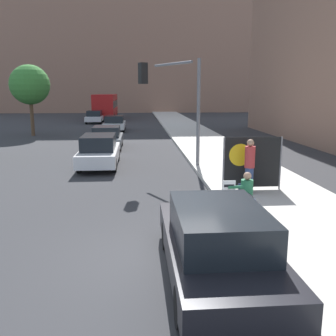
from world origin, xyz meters
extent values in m
plane|color=#303033|center=(0.00, 0.00, 0.00)|extent=(160.00, 160.00, 0.00)
cube|color=beige|center=(3.95, 15.00, 0.08)|extent=(4.04, 90.00, 0.16)
cube|color=#936B56|center=(-2.00, 62.34, 17.41)|extent=(52.00, 12.00, 34.83)
cylinder|color=#474C56|center=(2.21, 2.26, 0.38)|extent=(0.03, 0.03, 0.43)
cylinder|color=#474C56|center=(2.58, 2.26, 0.38)|extent=(0.03, 0.03, 0.43)
cylinder|color=#474C56|center=(2.21, 2.63, 0.38)|extent=(0.03, 0.03, 0.43)
cylinder|color=#474C56|center=(2.58, 2.63, 0.38)|extent=(0.03, 0.03, 0.43)
cube|color=navy|center=(2.40, 2.45, 0.60)|extent=(0.40, 0.40, 0.02)
cube|color=navy|center=(2.40, 2.64, 0.80)|extent=(0.40, 0.02, 0.38)
cylinder|color=#424247|center=(2.40, 2.29, 0.70)|extent=(0.18, 0.42, 0.18)
cylinder|color=#424247|center=(2.40, 2.08, 0.38)|extent=(0.16, 0.16, 0.43)
cube|color=black|center=(2.40, 2.02, 0.21)|extent=(0.20, 0.28, 0.10)
cylinder|color=#236642|center=(2.40, 2.48, 0.87)|extent=(0.34, 0.34, 0.52)
sphere|color=tan|center=(2.40, 2.48, 1.24)|extent=(0.22, 0.22, 0.22)
cylinder|color=#236642|center=(2.07, 2.40, 0.95)|extent=(0.45, 0.09, 0.09)
cube|color=white|center=(1.87, 2.40, 1.00)|extent=(0.36, 0.02, 0.30)
cube|color=black|center=(1.87, 2.39, 1.00)|extent=(0.27, 0.01, 0.07)
cylinder|color=#334775|center=(3.07, 4.52, 0.61)|extent=(0.28, 0.28, 0.90)
cylinder|color=#B23333|center=(3.07, 4.52, 1.41)|extent=(0.34, 0.34, 0.71)
sphere|color=tan|center=(3.07, 4.52, 1.88)|extent=(0.24, 0.24, 0.24)
cylinder|color=slate|center=(2.32, 5.01, 1.09)|extent=(0.06, 0.06, 1.86)
cylinder|color=slate|center=(4.33, 5.01, 1.09)|extent=(0.06, 0.06, 1.86)
cube|color=black|center=(3.32, 5.01, 1.14)|extent=(2.01, 0.02, 1.76)
cylinder|color=yellow|center=(2.88, 4.99, 1.40)|extent=(0.77, 0.01, 0.77)
cylinder|color=slate|center=(2.16, 9.60, 2.57)|extent=(0.16, 0.16, 4.82)
cylinder|color=slate|center=(0.90, 8.95, 4.68)|extent=(1.40, 2.57, 0.11)
cube|color=black|center=(-0.36, 8.30, 4.26)|extent=(0.40, 0.40, 0.84)
sphere|color=green|center=(-0.36, 8.30, 3.98)|extent=(0.18, 0.18, 0.18)
cube|color=black|center=(0.84, -0.83, 0.55)|extent=(1.85, 4.67, 0.56)
cube|color=black|center=(0.84, -1.01, 1.16)|extent=(1.59, 2.43, 0.65)
cylinder|color=black|center=(0.02, 0.62, 0.32)|extent=(0.22, 0.64, 0.64)
cylinder|color=black|center=(1.66, 0.62, 0.32)|extent=(0.22, 0.64, 0.64)
cylinder|color=black|center=(0.02, -2.27, 0.32)|extent=(0.22, 0.64, 0.64)
cylinder|color=black|center=(1.66, -2.27, 0.32)|extent=(0.22, 0.64, 0.64)
cube|color=white|center=(-2.45, 10.51, 0.56)|extent=(1.74, 4.64, 0.58)
cube|color=black|center=(-2.45, 10.32, 1.19)|extent=(1.50, 2.41, 0.67)
cylinder|color=black|center=(-3.21, 11.95, 0.32)|extent=(0.22, 0.64, 0.64)
cylinder|color=black|center=(-1.69, 11.95, 0.32)|extent=(0.22, 0.64, 0.64)
cylinder|color=black|center=(-3.21, 9.07, 0.32)|extent=(0.22, 0.64, 0.64)
cylinder|color=black|center=(-1.69, 9.07, 0.32)|extent=(0.22, 0.64, 0.64)
cube|color=#565B60|center=(-2.53, 16.23, 0.53)|extent=(1.86, 4.13, 0.52)
cube|color=black|center=(-2.53, 16.06, 1.11)|extent=(1.60, 2.15, 0.62)
cylinder|color=black|center=(-3.35, 17.51, 0.32)|extent=(0.22, 0.64, 0.64)
cylinder|color=black|center=(-1.71, 17.51, 0.32)|extent=(0.22, 0.64, 0.64)
cylinder|color=black|center=(-3.35, 14.95, 0.32)|extent=(0.22, 0.64, 0.64)
cylinder|color=black|center=(-1.71, 14.95, 0.32)|extent=(0.22, 0.64, 0.64)
cube|color=white|center=(-2.70, 26.97, 0.53)|extent=(1.88, 4.32, 0.51)
cube|color=black|center=(-2.70, 26.80, 1.09)|extent=(1.62, 2.24, 0.62)
cylinder|color=black|center=(-3.53, 28.31, 0.32)|extent=(0.22, 0.64, 0.64)
cylinder|color=black|center=(-1.87, 28.31, 0.32)|extent=(0.22, 0.64, 0.64)
cylinder|color=black|center=(-3.53, 25.64, 0.32)|extent=(0.22, 0.64, 0.64)
cylinder|color=black|center=(-1.87, 25.64, 0.32)|extent=(0.22, 0.64, 0.64)
cube|color=silver|center=(-5.44, 35.89, 0.53)|extent=(1.79, 4.23, 0.52)
cube|color=black|center=(-5.44, 35.72, 1.11)|extent=(1.54, 2.20, 0.62)
cylinder|color=black|center=(-6.22, 37.20, 0.32)|extent=(0.22, 0.64, 0.64)
cylinder|color=black|center=(-4.66, 37.20, 0.32)|extent=(0.22, 0.64, 0.64)
cylinder|color=black|center=(-6.22, 34.58, 0.32)|extent=(0.22, 0.64, 0.64)
cylinder|color=black|center=(-4.66, 34.58, 0.32)|extent=(0.22, 0.64, 0.64)
cube|color=red|center=(-4.65, 41.98, 1.80)|extent=(2.49, 10.09, 2.72)
cube|color=black|center=(-4.65, 41.98, 1.96)|extent=(2.51, 9.59, 0.89)
cylinder|color=black|center=(-5.74, 45.11, 0.52)|extent=(0.30, 1.04, 1.04)
cylinder|color=black|center=(-3.55, 45.11, 0.52)|extent=(0.30, 1.04, 1.04)
cylinder|color=black|center=(-5.74, 38.86, 0.52)|extent=(0.30, 1.04, 1.04)
cylinder|color=black|center=(-3.55, 38.86, 0.52)|extent=(0.30, 1.04, 1.04)
cylinder|color=brown|center=(-9.08, 23.74, 1.48)|extent=(0.28, 0.28, 2.97)
sphere|color=#387A33|center=(-9.08, 23.74, 4.06)|extent=(3.13, 3.13, 3.13)
camera|label=1|loc=(-0.62, -7.39, 3.54)|focal=40.00mm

